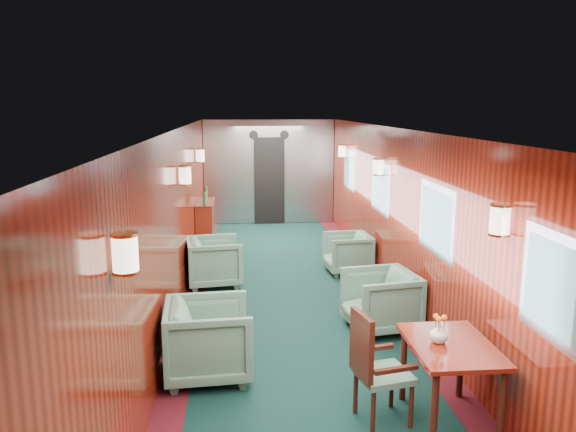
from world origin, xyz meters
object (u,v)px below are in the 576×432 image
at_px(armchair_right_near, 381,301).
at_px(armchair_right_far, 347,253).
at_px(side_chair, 374,364).
at_px(armchair_left_near, 209,340).
at_px(armchair_left_far, 214,262).
at_px(credenza, 206,225).
at_px(dining_table, 450,356).

height_order(armchair_right_near, armchair_right_far, armchair_right_near).
height_order(side_chair, armchair_left_near, side_chair).
bearing_deg(armchair_left_far, credenza, -1.14).
bearing_deg(side_chair, armchair_right_near, 61.85).
distance_m(credenza, armchair_left_far, 2.19).
xyz_separation_m(armchair_left_far, armchair_right_near, (2.09, -1.92, -0.00)).
xyz_separation_m(armchair_left_near, armchair_right_near, (2.02, 1.04, -0.02)).
relative_size(dining_table, side_chair, 0.97).
height_order(credenza, armchair_left_near, credenza).
bearing_deg(dining_table, armchair_right_far, 90.35).
xyz_separation_m(credenza, armchair_left_far, (0.25, -2.17, -0.11)).
bearing_deg(armchair_left_far, dining_table, -159.50).
bearing_deg(credenza, armchair_left_near, -86.39).
distance_m(side_chair, armchair_right_near, 2.10).
bearing_deg(armchair_left_near, armchair_right_far, -34.96).
distance_m(credenza, armchair_left_near, 5.15).
distance_m(dining_table, armchair_left_far, 4.55).
relative_size(side_chair, armchair_left_far, 1.24).
distance_m(dining_table, credenza, 6.63).
bearing_deg(armchair_right_near, armchair_left_far, -141.83).
height_order(side_chair, armchair_right_far, side_chair).
height_order(credenza, armchair_left_far, credenza).
bearing_deg(side_chair, credenza, 93.89).
bearing_deg(side_chair, dining_table, -18.07).
bearing_deg(armchair_right_far, armchair_right_near, -6.18).
bearing_deg(credenza, dining_table, -68.66).
bearing_deg(armchair_left_near, armchair_right_near, -66.76).
relative_size(credenza, armchair_right_near, 1.49).
relative_size(dining_table, armchair_right_near, 1.21).
height_order(dining_table, armchair_left_far, armchair_left_far).
bearing_deg(dining_table, credenza, 111.53).
xyz_separation_m(dining_table, armchair_right_far, (-0.01, 4.50, -0.29)).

